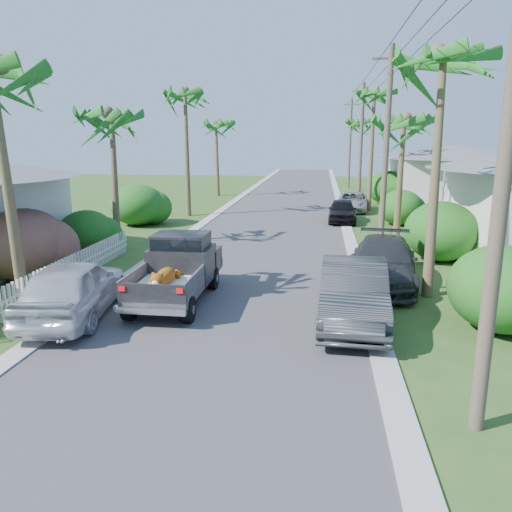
# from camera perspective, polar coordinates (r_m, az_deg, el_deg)

# --- Properties ---
(ground) EXTENTS (120.00, 120.00, 0.00)m
(ground) POSITION_cam_1_polar(r_m,az_deg,el_deg) (11.84, -6.88, -11.90)
(ground) COLOR #2E4F1D
(ground) RESTS_ON ground
(road) EXTENTS (8.00, 100.00, 0.02)m
(road) POSITION_cam_1_polar(r_m,az_deg,el_deg) (35.83, 2.91, 5.17)
(road) COLOR #38383A
(road) RESTS_ON ground
(curb_left) EXTENTS (0.60, 100.00, 0.06)m
(curb_left) POSITION_cam_1_polar(r_m,az_deg,el_deg) (36.41, -3.87, 5.32)
(curb_left) COLOR #A5A39E
(curb_left) RESTS_ON ground
(curb_right) EXTENTS (0.60, 100.00, 0.06)m
(curb_right) POSITION_cam_1_polar(r_m,az_deg,el_deg) (35.76, 9.83, 5.01)
(curb_right) COLOR #A5A39E
(curb_right) RESTS_ON ground
(pickup_truck) EXTENTS (1.98, 5.12, 2.06)m
(pickup_truck) POSITION_cam_1_polar(r_m,az_deg,el_deg) (16.16, -8.74, -1.27)
(pickup_truck) COLOR black
(pickup_truck) RESTS_ON ground
(parked_car_rn) EXTENTS (2.01, 5.19, 1.68)m
(parked_car_rn) POSITION_cam_1_polar(r_m,az_deg,el_deg) (14.13, 11.06, -4.18)
(parked_car_rn) COLOR #2E3133
(parked_car_rn) RESTS_ON ground
(parked_car_rm) EXTENTS (2.90, 5.72, 1.59)m
(parked_car_rm) POSITION_cam_1_polar(r_m,az_deg,el_deg) (18.02, 14.35, -0.73)
(parked_car_rm) COLOR #28292C
(parked_car_rm) RESTS_ON ground
(parked_car_rf) EXTENTS (1.80, 4.18, 1.41)m
(parked_car_rf) POSITION_cam_1_polar(r_m,az_deg,el_deg) (31.32, 9.83, 5.11)
(parked_car_rf) COLOR black
(parked_car_rf) RESTS_ON ground
(parked_car_rd) EXTENTS (2.84, 5.03, 1.33)m
(parked_car_rd) POSITION_cam_1_polar(r_m,az_deg,el_deg) (36.23, 10.94, 6.08)
(parked_car_rd) COLOR #AAACB1
(parked_car_rd) RESTS_ON ground
(parked_car_ln) EXTENTS (2.69, 5.26, 1.71)m
(parked_car_ln) POSITION_cam_1_polar(r_m,az_deg,el_deg) (15.15, -20.18, -3.53)
(parked_car_ln) COLOR silver
(parked_car_ln) RESTS_ON ground
(palm_l_b) EXTENTS (4.40, 4.40, 7.40)m
(palm_l_b) POSITION_cam_1_polar(r_m,az_deg,el_deg) (24.35, -16.31, 15.38)
(palm_l_b) COLOR brown
(palm_l_b) RESTS_ON ground
(palm_l_c) EXTENTS (4.40, 4.40, 9.20)m
(palm_l_c) POSITION_cam_1_polar(r_m,az_deg,el_deg) (33.66, -8.12, 18.03)
(palm_l_c) COLOR brown
(palm_l_c) RESTS_ON ground
(palm_l_d) EXTENTS (4.40, 4.40, 7.70)m
(palm_l_d) POSITION_cam_1_polar(r_m,az_deg,el_deg) (45.35, -4.55, 14.98)
(palm_l_d) COLOR brown
(palm_l_d) RESTS_ON ground
(palm_r_a) EXTENTS (4.40, 4.40, 8.70)m
(palm_r_a) POSITION_cam_1_polar(r_m,az_deg,el_deg) (16.93, 20.80, 20.61)
(palm_r_a) COLOR brown
(palm_r_a) RESTS_ON ground
(palm_r_b) EXTENTS (4.40, 4.40, 7.20)m
(palm_r_b) POSITION_cam_1_polar(r_m,az_deg,el_deg) (25.69, 16.56, 14.79)
(palm_r_b) COLOR brown
(palm_r_b) RESTS_ON ground
(palm_r_c) EXTENTS (4.40, 4.40, 9.40)m
(palm_r_c) POSITION_cam_1_polar(r_m,az_deg,el_deg) (36.67, 13.39, 17.72)
(palm_r_c) COLOR brown
(palm_r_c) RESTS_ON ground
(palm_r_d) EXTENTS (4.40, 4.40, 8.00)m
(palm_r_d) POSITION_cam_1_polar(r_m,az_deg,el_deg) (50.55, 12.03, 14.89)
(palm_r_d) COLOR brown
(palm_r_d) RESTS_ON ground
(shrub_l_b) EXTENTS (3.00, 3.30, 2.60)m
(shrub_l_b) POSITION_cam_1_polar(r_m,az_deg,el_deg) (19.82, -24.93, 1.19)
(shrub_l_b) COLOR #A21741
(shrub_l_b) RESTS_ON ground
(shrub_l_c) EXTENTS (2.40, 2.64, 2.00)m
(shrub_l_c) POSITION_cam_1_polar(r_m,az_deg,el_deg) (23.11, -18.81, 2.51)
(shrub_l_c) COLOR #1C4C15
(shrub_l_c) RESTS_ON ground
(shrub_l_d) EXTENTS (3.20, 3.52, 2.40)m
(shrub_l_d) POSITION_cam_1_polar(r_m,az_deg,el_deg) (30.58, -13.33, 5.70)
(shrub_l_d) COLOR #1C4C15
(shrub_l_d) RESTS_ON ground
(shrub_r_a) EXTENTS (2.80, 3.08, 2.30)m
(shrub_r_a) POSITION_cam_1_polar(r_m,az_deg,el_deg) (14.75, 26.35, -3.37)
(shrub_r_a) COLOR #1C4C15
(shrub_r_a) RESTS_ON ground
(shrub_r_b) EXTENTS (3.00, 3.30, 2.50)m
(shrub_r_b) POSITION_cam_1_polar(r_m,az_deg,el_deg) (22.29, 20.39, 2.67)
(shrub_r_b) COLOR #1C4C15
(shrub_r_b) RESTS_ON ground
(shrub_r_c) EXTENTS (2.60, 2.86, 2.10)m
(shrub_r_c) POSITION_cam_1_polar(r_m,az_deg,el_deg) (31.00, 16.20, 5.35)
(shrub_r_c) COLOR #1C4C15
(shrub_r_c) RESTS_ON ground
(shrub_r_d) EXTENTS (3.20, 3.52, 2.60)m
(shrub_r_d) POSITION_cam_1_polar(r_m,az_deg,el_deg) (40.89, 14.85, 7.57)
(shrub_r_d) COLOR #1C4C15
(shrub_r_d) RESTS_ON ground
(picket_fence) EXTENTS (0.10, 11.00, 1.00)m
(picket_fence) POSITION_cam_1_polar(r_m,az_deg,el_deg) (18.67, -20.82, -1.64)
(picket_fence) COLOR white
(picket_fence) RESTS_ON ground
(house_right_far) EXTENTS (9.00, 8.00, 4.60)m
(house_right_far) POSITION_cam_1_polar(r_m,az_deg,el_deg) (41.76, 21.80, 8.31)
(house_right_far) COLOR silver
(house_right_far) RESTS_ON ground
(utility_pole_a) EXTENTS (1.60, 0.26, 9.00)m
(utility_pole_a) POSITION_cam_1_polar(r_m,az_deg,el_deg) (8.86, 26.55, 9.21)
(utility_pole_a) COLOR brown
(utility_pole_a) RESTS_ON ground
(utility_pole_b) EXTENTS (1.60, 0.26, 9.00)m
(utility_pole_b) POSITION_cam_1_polar(r_m,az_deg,el_deg) (23.55, 14.65, 11.80)
(utility_pole_b) COLOR brown
(utility_pole_b) RESTS_ON ground
(utility_pole_c) EXTENTS (1.60, 0.26, 9.00)m
(utility_pole_c) POSITION_cam_1_polar(r_m,az_deg,el_deg) (38.49, 11.90, 12.32)
(utility_pole_c) COLOR brown
(utility_pole_c) RESTS_ON ground
(utility_pole_d) EXTENTS (1.60, 0.26, 9.00)m
(utility_pole_d) POSITION_cam_1_polar(r_m,az_deg,el_deg) (53.45, 10.68, 12.55)
(utility_pole_d) COLOR brown
(utility_pole_d) RESTS_ON ground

